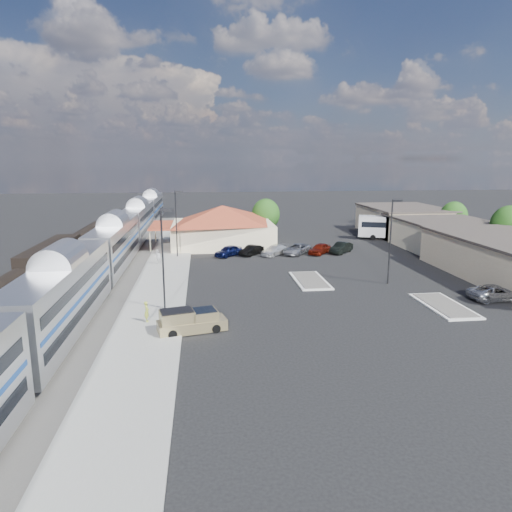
{
  "coord_description": "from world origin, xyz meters",
  "views": [
    {
      "loc": [
        -7.5,
        -45.07,
        13.09
      ],
      "look_at": [
        -1.86,
        2.74,
        2.8
      ],
      "focal_mm": 32.0,
      "sensor_mm": 36.0,
      "label": 1
    }
  ],
  "objects": [
    {
      "name": "person_b",
      "position": [
        -13.24,
        11.69,
        1.09
      ],
      "size": [
        0.97,
        1.08,
        1.81
      ],
      "primitive_type": "imported",
      "rotation": [
        0.0,
        0.0,
        -1.17
      ],
      "color": "white",
      "rests_on": "platform"
    },
    {
      "name": "buildings_east",
      "position": [
        28.0,
        14.28,
        2.27
      ],
      "size": [
        14.4,
        51.4,
        4.8
      ],
      "color": "#C6B28C",
      "rests_on": "ground"
    },
    {
      "name": "coach_bus",
      "position": [
        24.0,
        25.85,
        2.21
      ],
      "size": [
        12.11,
        6.5,
        3.83
      ],
      "rotation": [
        0.0,
        0.0,
        1.22
      ],
      "color": "white",
      "rests_on": "ground"
    },
    {
      "name": "parked_car_a",
      "position": [
        -4.09,
        16.08,
        0.74
      ],
      "size": [
        4.32,
        4.28,
        1.48
      ],
      "primitive_type": "imported",
      "rotation": [
        0.0,
        0.0,
        -0.8
      ],
      "color": "#0D1341",
      "rests_on": "ground"
    },
    {
      "name": "lamp_plat_s",
      "position": [
        -10.9,
        -6.0,
        5.34
      ],
      "size": [
        1.08,
        0.25,
        9.0
      ],
      "color": "black",
      "rests_on": "ground"
    },
    {
      "name": "parked_car_e",
      "position": [
        8.71,
        16.08,
        0.75
      ],
      "size": [
        4.19,
        4.47,
        1.49
      ],
      "primitive_type": "imported",
      "rotation": [
        0.0,
        0.0,
        -0.71
      ],
      "color": "maroon",
      "rests_on": "ground"
    },
    {
      "name": "ground",
      "position": [
        0.0,
        0.0,
        0.0
      ],
      "size": [
        280.0,
        280.0,
        0.0
      ],
      "primitive_type": "plane",
      "color": "black",
      "rests_on": "ground"
    },
    {
      "name": "passenger_train",
      "position": [
        -18.0,
        10.01,
        2.87
      ],
      "size": [
        3.0,
        104.0,
        5.55
      ],
      "color": "silver",
      "rests_on": "ground"
    },
    {
      "name": "traffic_island_south",
      "position": [
        4.0,
        2.0,
        0.1
      ],
      "size": [
        3.3,
        7.5,
        0.21
      ],
      "color": "silver",
      "rests_on": "ground"
    },
    {
      "name": "suv",
      "position": [
        19.85,
        -6.77,
        0.73
      ],
      "size": [
        5.35,
        2.66,
        1.46
      ],
      "primitive_type": "imported",
      "rotation": [
        0.0,
        0.0,
        1.62
      ],
      "color": "#97989E",
      "rests_on": "ground"
    },
    {
      "name": "parked_car_b",
      "position": [
        -0.89,
        16.38,
        0.69
      ],
      "size": [
        3.86,
        4.08,
        1.37
      ],
      "primitive_type": "imported",
      "rotation": [
        0.0,
        0.0,
        -0.73
      ],
      "color": "black",
      "rests_on": "ground"
    },
    {
      "name": "railbed",
      "position": [
        -21.0,
        8.0,
        0.06
      ],
      "size": [
        16.0,
        100.0,
        0.12
      ],
      "primitive_type": "cube",
      "color": "#4C4944",
      "rests_on": "ground"
    },
    {
      "name": "tree_depot",
      "position": [
        3.0,
        30.0,
        4.02
      ],
      "size": [
        4.71,
        4.71,
        6.63
      ],
      "color": "#382314",
      "rests_on": "ground"
    },
    {
      "name": "freight_cars",
      "position": [
        -24.0,
        5.78,
        1.93
      ],
      "size": [
        2.8,
        46.0,
        4.0
      ],
      "color": "black",
      "rests_on": "ground"
    },
    {
      "name": "parked_car_f",
      "position": [
        11.91,
        16.38,
        0.76
      ],
      "size": [
        4.3,
        4.45,
        1.51
      ],
      "primitive_type": "imported",
      "rotation": [
        0.0,
        0.0,
        -0.75
      ],
      "color": "black",
      "rests_on": "ground"
    },
    {
      "name": "parked_car_c",
      "position": [
        2.31,
        16.08,
        0.7
      ],
      "size": [
        4.77,
        4.76,
        1.39
      ],
      "primitive_type": "imported",
      "rotation": [
        0.0,
        0.0,
        -0.79
      ],
      "color": "silver",
      "rests_on": "ground"
    },
    {
      "name": "platform",
      "position": [
        -12.0,
        6.0,
        0.09
      ],
      "size": [
        5.5,
        92.0,
        0.18
      ],
      "primitive_type": "cube",
      "color": "gray",
      "rests_on": "ground"
    },
    {
      "name": "person_a",
      "position": [
        -12.16,
        -9.28,
        1.03
      ],
      "size": [
        0.5,
        0.68,
        1.7
      ],
      "primitive_type": "imported",
      "rotation": [
        0.0,
        0.0,
        1.73
      ],
      "color": "#AFBF3B",
      "rests_on": "platform"
    },
    {
      "name": "pickup_truck",
      "position": [
        -8.5,
        -11.5,
        0.85
      ],
      "size": [
        5.51,
        3.05,
        1.8
      ],
      "rotation": [
        0.0,
        0.0,
        1.8
      ],
      "color": "tan",
      "rests_on": "ground"
    },
    {
      "name": "tree_east_b",
      "position": [
        34.0,
        12.0,
        4.22
      ],
      "size": [
        4.94,
        4.94,
        6.96
      ],
      "color": "#382314",
      "rests_on": "ground"
    },
    {
      "name": "tree_east_c",
      "position": [
        34.0,
        26.0,
        3.76
      ],
      "size": [
        4.41,
        4.41,
        6.21
      ],
      "color": "#382314",
      "rests_on": "ground"
    },
    {
      "name": "parked_car_d",
      "position": [
        5.51,
        16.38,
        0.73
      ],
      "size": [
        5.21,
        5.6,
        1.46
      ],
      "primitive_type": "imported",
      "rotation": [
        0.0,
        0.0,
        -0.69
      ],
      "color": "gray",
      "rests_on": "ground"
    },
    {
      "name": "station_depot",
      "position": [
        -4.56,
        24.0,
        3.13
      ],
      "size": [
        18.35,
        12.24,
        6.2
      ],
      "color": "beige",
      "rests_on": "ground"
    },
    {
      "name": "traffic_island_north",
      "position": [
        14.0,
        -8.0,
        0.1
      ],
      "size": [
        3.3,
        7.5,
        0.21
      ],
      "color": "silver",
      "rests_on": "ground"
    },
    {
      "name": "lamp_lot",
      "position": [
        12.1,
        0.0,
        5.34
      ],
      "size": [
        1.08,
        0.25,
        9.0
      ],
      "color": "black",
      "rests_on": "ground"
    },
    {
      "name": "lamp_plat_n",
      "position": [
        -10.9,
        16.0,
        5.34
      ],
      "size": [
        1.08,
        0.25,
        9.0
      ],
      "color": "black",
      "rests_on": "ground"
    }
  ]
}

